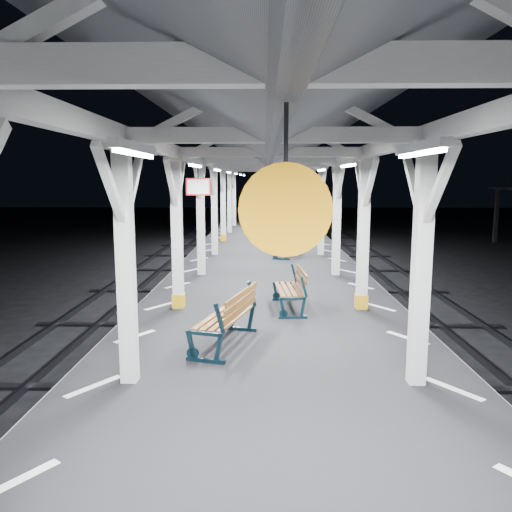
{
  "coord_description": "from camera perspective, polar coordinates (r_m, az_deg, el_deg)",
  "views": [
    {
      "loc": [
        -0.11,
        -8.65,
        3.81
      ],
      "look_at": [
        -0.3,
        1.84,
        2.2
      ],
      "focal_mm": 35.0,
      "sensor_mm": 36.0,
      "label": 1
    }
  ],
  "objects": [
    {
      "name": "platform",
      "position": [
        9.26,
        1.66,
        -12.22
      ],
      "size": [
        6.0,
        50.0,
        1.0
      ],
      "primitive_type": "cube",
      "color": "black",
      "rests_on": "ground"
    },
    {
      "name": "hazard_stripes_right",
      "position": [
        9.44,
        16.9,
        -8.95
      ],
      "size": [
        1.0,
        48.0,
        0.01
      ],
      "primitive_type": "cube",
      "color": "silver",
      "rests_on": "platform"
    },
    {
      "name": "bench_mid",
      "position": [
        10.92,
        4.25,
        -3.67
      ],
      "size": [
        0.72,
        1.67,
        0.88
      ],
      "rotation": [
        0.0,
        0.0,
        0.07
      ],
      "color": "black",
      "rests_on": "platform"
    },
    {
      "name": "ground",
      "position": [
        9.45,
        1.65,
        -15.05
      ],
      "size": [
        120.0,
        120.0,
        0.0
      ],
      "primitive_type": "plane",
      "color": "black",
      "rests_on": "ground"
    },
    {
      "name": "track_left",
      "position": [
        10.61,
        -27.25,
        -12.86
      ],
      "size": [
        2.2,
        60.0,
        0.16
      ],
      "color": "#2D2D33",
      "rests_on": "ground"
    },
    {
      "name": "hazard_stripes_left",
      "position": [
        9.39,
        -13.64,
        -8.92
      ],
      "size": [
        1.0,
        48.0,
        0.01
      ],
      "primitive_type": "cube",
      "color": "silver",
      "rests_on": "platform"
    },
    {
      "name": "bench_near",
      "position": [
        8.52,
        -3.0,
        -6.9
      ],
      "size": [
        1.1,
        1.89,
        0.97
      ],
      "rotation": [
        0.0,
        0.0,
        -0.26
      ],
      "color": "black",
      "rests_on": "platform"
    },
    {
      "name": "bench_far",
      "position": [
        18.31,
        4.0,
        1.44
      ],
      "size": [
        1.17,
        1.82,
        0.93
      ],
      "rotation": [
        0.0,
        0.0,
        -0.35
      ],
      "color": "black",
      "rests_on": "platform"
    },
    {
      "name": "canopy",
      "position": [
        8.66,
        1.79,
        13.73
      ],
      "size": [
        5.4,
        49.0,
        4.65
      ],
      "color": "silver",
      "rests_on": "platform"
    }
  ]
}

